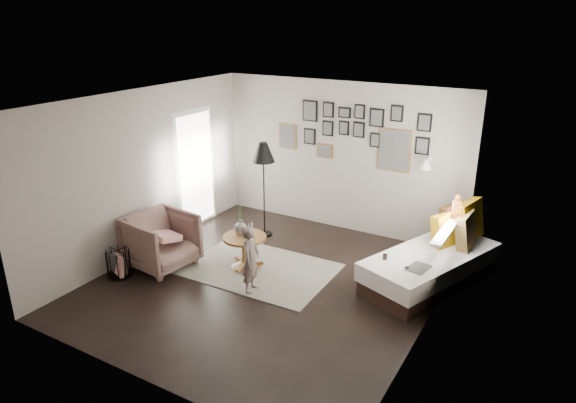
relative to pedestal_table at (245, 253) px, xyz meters
The scene contains 23 objects.
ground 0.66m from the pedestal_table, 24.58° to the right, with size 4.80×4.80×0.00m, color black.
wall_back 2.46m from the pedestal_table, 75.45° to the left, with size 4.50×4.50×0.00m, color gray.
wall_front 2.91m from the pedestal_table, 78.15° to the right, with size 4.50×4.50×0.00m, color gray.
wall_left 2.02m from the pedestal_table, behind, with size 4.80×4.80×0.00m, color gray.
wall_right 3.01m from the pedestal_table, ahead, with size 4.80×4.80×0.00m, color gray.
ceiling 2.44m from the pedestal_table, 24.58° to the right, with size 4.80×4.80×0.00m, color white.
door_left 2.09m from the pedestal_table, 150.61° to the left, with size 0.00×2.14×2.14m.
window_right 3.02m from the pedestal_table, 21.69° to the left, with size 0.15×1.32×1.30m.
gallery_wall 2.74m from the pedestal_table, 68.36° to the left, with size 2.74×0.03×1.08m.
wall_sconce 3.08m from the pedestal_table, 41.73° to the left, with size 0.18×0.36×0.16m.
rug 0.33m from the pedestal_table, ahead, with size 2.17×1.52×0.01m, color beige.
pedestal_table is the anchor object (origin of this frame).
vase 0.43m from the pedestal_table, 165.96° to the left, with size 0.19×0.19×0.47m.
candles 0.41m from the pedestal_table, ahead, with size 0.11×0.11×0.24m.
daybed 2.74m from the pedestal_table, 21.24° to the left, with size 1.62×2.32×1.06m.
magazine_on_daybed 2.57m from the pedestal_table, ahead, with size 0.24×0.33×0.02m, color black.
armchair 1.27m from the pedestal_table, 151.84° to the right, with size 0.89×0.91×0.83m, color brown.
armchair_cushion 1.24m from the pedestal_table, 153.26° to the right, with size 0.38×0.38×0.09m, color white.
floor_lamp 1.72m from the pedestal_table, 109.03° to the left, with size 0.39×0.39×1.65m.
magazine_basket 1.85m from the pedestal_table, 141.12° to the right, with size 0.39×0.39×0.42m.
demijohn_large 2.09m from the pedestal_table, 10.14° to the left, with size 0.38×0.38×0.56m.
demijohn_small 2.42m from the pedestal_table, ahead, with size 0.33×0.33×0.51m.
child 0.77m from the pedestal_table, 48.86° to the right, with size 0.36×0.23×0.97m, color #6D5956.
Camera 1 is at (3.51, -5.47, 3.65)m, focal length 32.00 mm.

